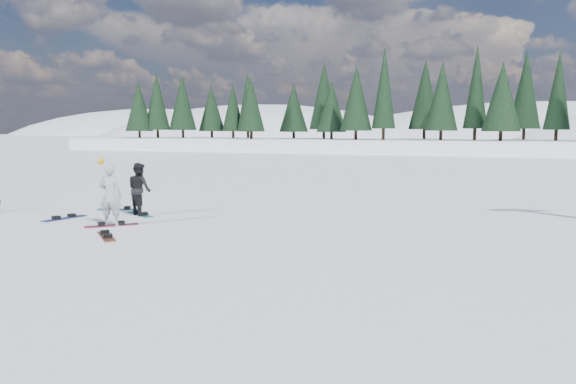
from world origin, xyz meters
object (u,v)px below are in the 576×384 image
at_px(snowboarder_woman, 110,195).
at_px(snowboarder_man, 139,189).
at_px(snowboard_loose_a, 64,218).
at_px(snowboard_loose_c, 119,209).
at_px(snowboard_loose_b, 106,236).

xyz_separation_m(snowboarder_woman, snowboarder_man, (-0.46, 2.06, -0.06)).
bearing_deg(snowboarder_man, snowboard_loose_a, 66.39).
bearing_deg(snowboard_loose_c, snowboard_loose_a, -120.12).
bearing_deg(snowboard_loose_b, snowboarder_woman, 167.70).
height_order(snowboarder_woman, snowboard_loose_a, snowboarder_woman).
distance_m(snowboard_loose_b, snowboard_loose_a, 3.73).
distance_m(snowboarder_man, snowboard_loose_a, 2.48).
distance_m(snowboarder_man, snowboard_loose_b, 3.84).
height_order(snowboard_loose_c, snowboard_loose_b, same).
bearing_deg(snowboarder_man, snowboarder_woman, 128.49).
distance_m(snowboard_loose_c, snowboard_loose_a, 2.29).
distance_m(snowboarder_woman, snowboard_loose_b, 1.93).
xyz_separation_m(snowboarder_woman, snowboard_loose_c, (-1.85, 2.80, -0.91)).
height_order(snowboarder_man, snowboard_loose_a, snowboarder_man).
bearing_deg(snowboard_loose_b, snowboard_loose_a, -167.70).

